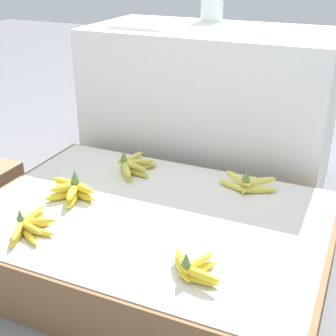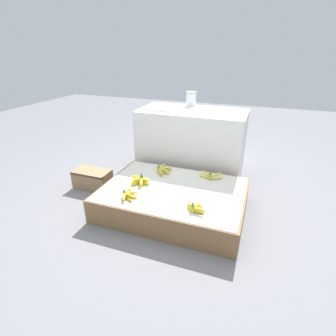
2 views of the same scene
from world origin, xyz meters
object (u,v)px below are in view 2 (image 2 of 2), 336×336
banana_bunch_front_left (128,195)px  glass_jar (191,99)px  banana_bunch_back_midleft (211,176)px  banana_bunch_front_midleft (195,207)px  banana_bunch_middle_left (140,180)px  foam_tray_white (162,110)px  wooden_crate (93,179)px  banana_bunch_back_left (162,170)px

banana_bunch_front_left → glass_jar: size_ratio=1.40×
banana_bunch_front_left → banana_bunch_back_midleft: size_ratio=0.95×
banana_bunch_front_midleft → banana_bunch_front_left: bearing=-179.7°
banana_bunch_middle_left → banana_bunch_back_midleft: banana_bunch_middle_left is taller
foam_tray_white → wooden_crate: bearing=-134.6°
banana_bunch_front_midleft → wooden_crate: bearing=162.3°
foam_tray_white → banana_bunch_middle_left: bearing=-85.2°
banana_bunch_back_left → foam_tray_white: (-0.16, 0.41, 0.49)m
banana_bunch_middle_left → banana_bunch_back_left: bearing=71.4°
banana_bunch_middle_left → banana_bunch_back_midleft: 0.66m
wooden_crate → banana_bunch_back_left: (0.72, 0.15, 0.15)m
banana_bunch_front_left → banana_bunch_middle_left: 0.25m
banana_bunch_back_left → wooden_crate: bearing=-167.9°
banana_bunch_front_midleft → banana_bunch_back_midleft: banana_bunch_back_midleft is taller
wooden_crate → banana_bunch_front_left: bearing=-31.5°
banana_bunch_back_left → glass_jar: size_ratio=1.54×
banana_bunch_front_midleft → banana_bunch_back_left: (-0.47, 0.53, -0.00)m
banana_bunch_back_left → glass_jar: glass_jar is taller
banana_bunch_middle_left → banana_bunch_front_midleft: bearing=-23.1°
wooden_crate → banana_bunch_middle_left: bearing=-12.4°
banana_bunch_front_left → glass_jar: 1.43m
banana_bunch_back_left → banana_bunch_back_midleft: 0.48m
banana_bunch_middle_left → glass_jar: glass_jar is taller
foam_tray_white → banana_bunch_back_left: bearing=-69.3°
banana_bunch_front_midleft → banana_bunch_back_midleft: size_ratio=0.75×
banana_bunch_front_midleft → banana_bunch_back_midleft: 0.57m
banana_bunch_front_midleft → banana_bunch_back_left: banana_bunch_back_left is taller
wooden_crate → banana_bunch_back_midleft: 1.22m
banana_bunch_back_midleft → banana_bunch_front_midleft: bearing=-90.1°
banana_bunch_back_left → banana_bunch_back_midleft: size_ratio=1.04×
banana_bunch_front_left → glass_jar: bearing=83.3°
banana_bunch_front_left → banana_bunch_front_midleft: banana_bunch_front_midleft is taller
wooden_crate → banana_bunch_front_midleft: banana_bunch_front_midleft is taller
banana_bunch_back_midleft → glass_jar: (-0.41, 0.73, 0.56)m
banana_bunch_back_midleft → glass_jar: size_ratio=1.48×
banana_bunch_front_midleft → foam_tray_white: (-0.63, 0.95, 0.49)m
banana_bunch_front_left → banana_bunch_front_midleft: size_ratio=1.27×
wooden_crate → banana_bunch_back_midleft: size_ratio=1.60×
banana_bunch_back_midleft → glass_jar: 1.01m
banana_bunch_front_midleft → banana_bunch_back_left: bearing=131.6°
banana_bunch_back_midleft → glass_jar: glass_jar is taller
banana_bunch_middle_left → glass_jar: 1.20m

